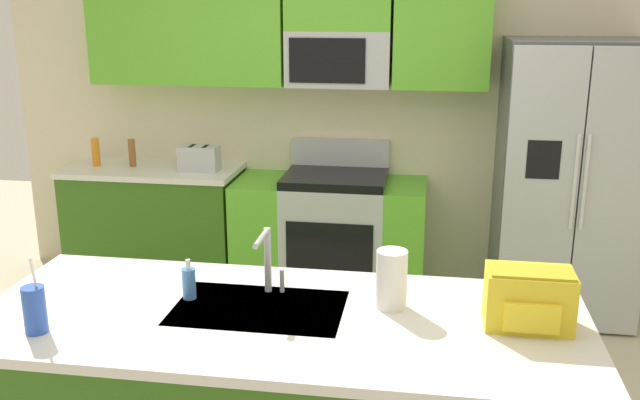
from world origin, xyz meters
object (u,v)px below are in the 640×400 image
toaster (199,158)px  bottle_orange (96,152)px  refrigerator (568,182)px  soap_dispenser (189,283)px  paper_towel_roll (392,279)px  backpack (529,297)px  pepper_mill (132,153)px  drink_cup_blue (35,309)px  sink_faucet (267,256)px  range_oven (330,235)px

toaster → bottle_orange: size_ratio=1.35×
refrigerator → bottle_orange: bearing=179.2°
toaster → soap_dispenser: toaster is taller
paper_towel_roll → backpack: 0.53m
pepper_mill → drink_cup_blue: bearing=-74.0°
pepper_mill → bottle_orange: 0.27m
sink_faucet → bottle_orange: bearing=130.3°
refrigerator → sink_faucet: (-1.56, -2.06, 0.14)m
bottle_orange → sink_faucet: size_ratio=0.73×
refrigerator → pepper_mill: bearing=178.7°
toaster → bottle_orange: 0.80m
range_oven → soap_dispenser: 2.31m
toaster → backpack: bearing=-47.7°
pepper_mill → backpack: 3.42m
backpack → pepper_mill: bearing=138.3°
bottle_orange → drink_cup_blue: drink_cup_blue is taller
pepper_mill → paper_towel_roll: (2.03, -2.19, 0.02)m
bottle_orange → sink_faucet: 2.77m
range_oven → backpack: bearing=-64.7°
drink_cup_blue → soap_dispenser: size_ratio=1.76×
bottle_orange → drink_cup_blue: size_ratio=0.69×
bottle_orange → sink_faucet: (1.79, -2.11, 0.06)m
refrigerator → backpack: bearing=-103.3°
drink_cup_blue → backpack: (1.80, 0.34, 0.03)m
refrigerator → bottle_orange: size_ratio=8.93×
range_oven → refrigerator: refrigerator is taller
refrigerator → pepper_mill: (-3.07, 0.07, 0.08)m
toaster → drink_cup_blue: bearing=-85.1°
drink_cup_blue → toaster: bearing=94.9°
sink_faucet → backpack: sink_faucet is taller
pepper_mill → refrigerator: bearing=-1.3°
refrigerator → sink_faucet: 2.59m
refrigerator → toaster: (-2.55, 0.02, 0.07)m
range_oven → bottle_orange: (-1.75, -0.03, 0.56)m
drink_cup_blue → soap_dispenser: (0.46, 0.38, -0.02)m
toaster → paper_towel_roll: 2.61m
soap_dispenser → pepper_mill: bearing=118.4°
bottle_orange → backpack: backpack is taller
drink_cup_blue → paper_towel_roll: (1.29, 0.43, 0.03)m
toaster → pepper_mill: bearing=174.6°
refrigerator → backpack: size_ratio=5.78×
backpack → soap_dispenser: bearing=178.0°
drink_cup_blue → bottle_orange: bearing=111.5°
drink_cup_blue → refrigerator: bearing=47.5°
pepper_mill → backpack: (2.55, -2.28, 0.02)m
soap_dispenser → paper_towel_roll: 0.83m
range_oven → refrigerator: (1.60, -0.07, 0.48)m
toaster → sink_faucet: size_ratio=0.99×
toaster → drink_cup_blue: (0.22, -2.56, 0.00)m
backpack → range_oven: bearing=115.3°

